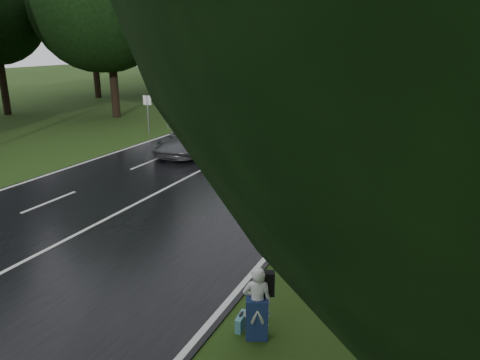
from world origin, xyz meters
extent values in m
plane|color=#233D12|center=(0.00, 0.00, 0.00)|extent=(160.00, 160.00, 0.00)
cube|color=black|center=(0.00, 20.00, 0.02)|extent=(12.00, 140.00, 0.04)
cube|color=silver|center=(0.00, 20.00, 0.04)|extent=(0.12, 140.00, 0.01)
imported|color=#46494B|center=(-2.17, 10.78, 0.76)|extent=(2.90, 5.41, 1.44)
imported|color=black|center=(2.30, 50.75, 0.77)|extent=(1.97, 4.55, 1.45)
imported|color=silver|center=(6.85, -2.07, 0.78)|extent=(0.67, 0.56, 1.55)
cube|color=navy|center=(6.85, -2.07, 0.44)|extent=(0.51, 0.44, 0.87)
cube|color=black|center=(6.94, -1.86, 1.12)|extent=(0.40, 0.31, 0.50)
cube|color=teal|center=(6.45, -1.94, 0.16)|extent=(0.16, 0.45, 0.31)
cylinder|color=slate|center=(9.63, 1.74, 0.00)|extent=(1.39, 0.70, 0.70)
camera|label=1|loc=(9.67, -9.13, 5.64)|focal=33.47mm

